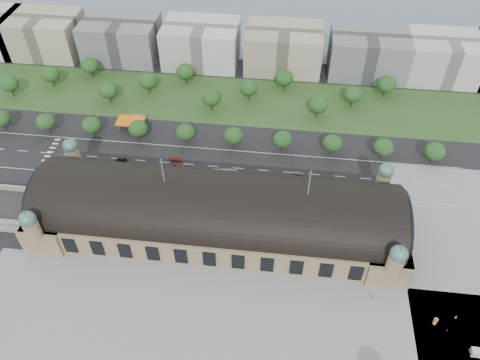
# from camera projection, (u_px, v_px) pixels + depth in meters

# --- Properties ---
(ground) EXTENTS (900.00, 900.00, 0.00)m
(ground) POSITION_uv_depth(u_px,v_px,m) (218.00, 229.00, 196.39)
(ground) COLOR black
(ground) RESTS_ON ground
(station) EXTENTS (150.00, 48.40, 44.30)m
(station) POSITION_uv_depth(u_px,v_px,m) (217.00, 213.00, 189.17)
(station) COLOR #977C5D
(station) RESTS_ON ground
(plaza_south) EXTENTS (190.00, 48.00, 0.12)m
(plaza_south) POSITION_uv_depth(u_px,v_px,m) (227.00, 328.00, 164.46)
(plaza_south) COLOR gray
(plaza_south) RESTS_ON ground
(plaza_east) EXTENTS (56.00, 100.00, 0.12)m
(plaza_east) POSITION_uv_depth(u_px,v_px,m) (471.00, 252.00, 187.83)
(plaza_east) COLOR gray
(plaza_east) RESTS_ON ground
(road_slab) EXTENTS (260.00, 26.00, 0.10)m
(road_slab) POSITION_uv_depth(u_px,v_px,m) (189.00, 164.00, 224.91)
(road_slab) COLOR black
(road_slab) RESTS_ON ground
(grass_belt) EXTENTS (300.00, 45.00, 0.10)m
(grass_belt) POSITION_uv_depth(u_px,v_px,m) (216.00, 99.00, 263.36)
(grass_belt) COLOR #2C4C1E
(grass_belt) RESTS_ON ground
(petrol_station) EXTENTS (14.00, 13.00, 5.05)m
(petrol_station) POSITION_uv_depth(u_px,v_px,m) (135.00, 120.00, 244.94)
(petrol_station) COLOR orange
(petrol_station) RESTS_ON ground
(office_1) EXTENTS (45.00, 32.00, 24.00)m
(office_1) POSITION_uv_depth(u_px,v_px,m) (44.00, 34.00, 292.76)
(office_1) COLOR #B3A28D
(office_1) RESTS_ON ground
(office_2) EXTENTS (45.00, 32.00, 24.00)m
(office_2) POSITION_uv_depth(u_px,v_px,m) (122.00, 39.00, 288.61)
(office_2) COLOR slate
(office_2) RESTS_ON ground
(office_3) EXTENTS (45.00, 32.00, 24.00)m
(office_3) POSITION_uv_depth(u_px,v_px,m) (201.00, 44.00, 284.45)
(office_3) COLOR beige
(office_3) RESTS_ON ground
(office_4) EXTENTS (45.00, 32.00, 24.00)m
(office_4) POSITION_uv_depth(u_px,v_px,m) (283.00, 48.00, 280.30)
(office_4) COLOR #B3A28D
(office_4) RESTS_ON ground
(office_5) EXTENTS (45.00, 32.00, 24.00)m
(office_5) POSITION_uv_depth(u_px,v_px,m) (368.00, 53.00, 276.14)
(office_5) COLOR slate
(office_5) RESTS_ON ground
(office_6) EXTENTS (45.00, 32.00, 24.00)m
(office_6) POSITION_uv_depth(u_px,v_px,m) (446.00, 58.00, 272.40)
(office_6) COLOR beige
(office_6) RESTS_ON ground
(tree_row_0) EXTENTS (9.60, 9.60, 11.52)m
(tree_row_0) POSITION_uv_depth(u_px,v_px,m) (1.00, 118.00, 238.60)
(tree_row_0) COLOR #2D2116
(tree_row_0) RESTS_ON ground
(tree_row_1) EXTENTS (9.60, 9.60, 11.52)m
(tree_row_1) POSITION_uv_depth(u_px,v_px,m) (46.00, 122.00, 236.61)
(tree_row_1) COLOR #2D2116
(tree_row_1) RESTS_ON ground
(tree_row_2) EXTENTS (9.60, 9.60, 11.52)m
(tree_row_2) POSITION_uv_depth(u_px,v_px,m) (92.00, 125.00, 234.61)
(tree_row_2) COLOR #2D2116
(tree_row_2) RESTS_ON ground
(tree_row_3) EXTENTS (9.60, 9.60, 11.52)m
(tree_row_3) POSITION_uv_depth(u_px,v_px,m) (138.00, 129.00, 232.62)
(tree_row_3) COLOR #2D2116
(tree_row_3) RESTS_ON ground
(tree_row_4) EXTENTS (9.60, 9.60, 11.52)m
(tree_row_4) POSITION_uv_depth(u_px,v_px,m) (185.00, 132.00, 230.62)
(tree_row_4) COLOR #2D2116
(tree_row_4) RESTS_ON ground
(tree_row_5) EXTENTS (9.60, 9.60, 11.52)m
(tree_row_5) POSITION_uv_depth(u_px,v_px,m) (234.00, 136.00, 228.63)
(tree_row_5) COLOR #2D2116
(tree_row_5) RESTS_ON ground
(tree_row_6) EXTENTS (9.60, 9.60, 11.52)m
(tree_row_6) POSITION_uv_depth(u_px,v_px,m) (283.00, 139.00, 226.64)
(tree_row_6) COLOR #2D2116
(tree_row_6) RESTS_ON ground
(tree_row_7) EXTENTS (9.60, 9.60, 11.52)m
(tree_row_7) POSITION_uv_depth(u_px,v_px,m) (333.00, 143.00, 224.64)
(tree_row_7) COLOR #2D2116
(tree_row_7) RESTS_ON ground
(tree_row_8) EXTENTS (9.60, 9.60, 11.52)m
(tree_row_8) POSITION_uv_depth(u_px,v_px,m) (383.00, 147.00, 222.65)
(tree_row_8) COLOR #2D2116
(tree_row_8) RESTS_ON ground
(tree_row_9) EXTENTS (9.60, 9.60, 11.52)m
(tree_row_9) POSITION_uv_depth(u_px,v_px,m) (435.00, 151.00, 220.65)
(tree_row_9) COLOR #2D2116
(tree_row_9) RESTS_ON ground
(tree_belt_0) EXTENTS (10.40, 10.40, 12.48)m
(tree_belt_0) POSITION_uv_depth(u_px,v_px,m) (9.00, 84.00, 260.20)
(tree_belt_0) COLOR #2D2116
(tree_belt_0) RESTS_ON ground
(tree_belt_1) EXTENTS (10.40, 10.40, 12.48)m
(tree_belt_1) POSITION_uv_depth(u_px,v_px,m) (51.00, 74.00, 267.10)
(tree_belt_1) COLOR #2D2116
(tree_belt_1) RESTS_ON ground
(tree_belt_2) EXTENTS (10.40, 10.40, 12.48)m
(tree_belt_2) POSITION_uv_depth(u_px,v_px,m) (90.00, 65.00, 274.00)
(tree_belt_2) COLOR #2D2116
(tree_belt_2) RESTS_ON ground
(tree_belt_3) EXTENTS (10.40, 10.40, 12.48)m
(tree_belt_3) POSITION_uv_depth(u_px,v_px,m) (108.00, 90.00, 255.46)
(tree_belt_3) COLOR #2D2116
(tree_belt_3) RESTS_ON ground
(tree_belt_4) EXTENTS (10.40, 10.40, 12.48)m
(tree_belt_4) POSITION_uv_depth(u_px,v_px,m) (148.00, 81.00, 262.37)
(tree_belt_4) COLOR #2D2116
(tree_belt_4) RESTS_ON ground
(tree_belt_5) EXTENTS (10.40, 10.40, 12.48)m
(tree_belt_5) POSITION_uv_depth(u_px,v_px,m) (185.00, 71.00, 269.27)
(tree_belt_5) COLOR #2D2116
(tree_belt_5) RESTS_ON ground
(tree_belt_6) EXTENTS (10.40, 10.40, 12.48)m
(tree_belt_6) POSITION_uv_depth(u_px,v_px,m) (211.00, 97.00, 250.73)
(tree_belt_6) COLOR #2D2116
(tree_belt_6) RESTS_ON ground
(tree_belt_7) EXTENTS (10.40, 10.40, 12.48)m
(tree_belt_7) POSITION_uv_depth(u_px,v_px,m) (249.00, 87.00, 257.63)
(tree_belt_7) COLOR #2D2116
(tree_belt_7) RESTS_ON ground
(tree_belt_8) EXTENTS (10.40, 10.40, 12.48)m
(tree_belt_8) POSITION_uv_depth(u_px,v_px,m) (284.00, 78.00, 264.53)
(tree_belt_8) COLOR #2D2116
(tree_belt_8) RESTS_ON ground
(tree_belt_9) EXTENTS (10.40, 10.40, 12.48)m
(tree_belt_9) POSITION_uv_depth(u_px,v_px,m) (318.00, 105.00, 245.99)
(tree_belt_9) COLOR #2D2116
(tree_belt_9) RESTS_ON ground
(tree_belt_10) EXTENTS (10.40, 10.40, 12.48)m
(tree_belt_10) POSITION_uv_depth(u_px,v_px,m) (353.00, 94.00, 252.89)
(tree_belt_10) COLOR #2D2116
(tree_belt_10) RESTS_ON ground
(tree_belt_11) EXTENTS (10.40, 10.40, 12.48)m
(tree_belt_11) POSITION_uv_depth(u_px,v_px,m) (387.00, 84.00, 259.79)
(tree_belt_11) COLOR #2D2116
(tree_belt_11) RESTS_ON ground
(traffic_car_2) EXTENTS (5.86, 3.03, 1.58)m
(traffic_car_2) POSITION_uv_depth(u_px,v_px,m) (121.00, 160.00, 225.88)
(traffic_car_2) COLOR black
(traffic_car_2) RESTS_ON ground
(traffic_car_3) EXTENTS (5.74, 2.68, 1.62)m
(traffic_car_3) POSITION_uv_depth(u_px,v_px,m) (176.00, 160.00, 226.19)
(traffic_car_3) COLOR maroon
(traffic_car_3) RESTS_ON ground
(traffic_car_4) EXTENTS (3.83, 1.63, 1.29)m
(traffic_car_4) POSITION_uv_depth(u_px,v_px,m) (247.00, 179.00, 216.63)
(traffic_car_4) COLOR #192548
(traffic_car_4) RESTS_ON ground
(traffic_car_5) EXTENTS (4.41, 1.76, 1.43)m
(traffic_car_5) POSITION_uv_depth(u_px,v_px,m) (299.00, 174.00, 219.31)
(traffic_car_5) COLOR slate
(traffic_car_5) RESTS_ON ground
(traffic_car_6) EXTENTS (4.58, 2.13, 1.27)m
(traffic_car_6) POSITION_uv_depth(u_px,v_px,m) (390.00, 195.00, 209.61)
(traffic_car_6) COLOR silver
(traffic_car_6) RESTS_ON ground
(parked_car_0) EXTENTS (4.69, 4.25, 1.55)m
(parked_car_0) POSITION_uv_depth(u_px,v_px,m) (67.00, 179.00, 216.86)
(parked_car_0) COLOR black
(parked_car_0) RESTS_ON ground
(parked_car_1) EXTENTS (5.43, 3.85, 1.37)m
(parked_car_1) POSITION_uv_depth(u_px,v_px,m) (78.00, 173.00, 219.43)
(parked_car_1) COLOR maroon
(parked_car_1) RESTS_ON ground
(parked_car_2) EXTENTS (5.08, 3.62, 1.37)m
(parked_car_2) POSITION_uv_depth(u_px,v_px,m) (138.00, 179.00, 216.94)
(parked_car_2) COLOR #201B4C
(parked_car_2) RESTS_ON ground
(parked_car_3) EXTENTS (4.01, 2.70, 1.27)m
(parked_car_3) POSITION_uv_depth(u_px,v_px,m) (116.00, 182.00, 215.57)
(parked_car_3) COLOR #57595E
(parked_car_3) RESTS_ON ground
(parked_car_4) EXTENTS (5.13, 4.20, 1.65)m
(parked_car_4) POSITION_uv_depth(u_px,v_px,m) (111.00, 182.00, 215.04)
(parked_car_4) COLOR silver
(parked_car_4) RESTS_ON ground
(parked_car_5) EXTENTS (5.21, 4.74, 1.35)m
(parked_car_5) POSITION_uv_depth(u_px,v_px,m) (178.00, 188.00, 212.68)
(parked_car_5) COLOR #94959C
(parked_car_5) RESTS_ON ground
(parked_car_6) EXTENTS (5.24, 4.49, 1.44)m
(parked_car_6) POSITION_uv_depth(u_px,v_px,m) (187.00, 183.00, 215.05)
(parked_car_6) COLOR black
(parked_car_6) RESTS_ON ground
(bus_west) EXTENTS (12.48, 3.77, 3.43)m
(bus_west) POSITION_uv_depth(u_px,v_px,m) (184.00, 170.00, 219.54)
(bus_west) COLOR red
(bus_west) RESTS_ON ground
(bus_mid) EXTENTS (13.55, 4.38, 3.71)m
(bus_mid) POSITION_uv_depth(u_px,v_px,m) (225.00, 173.00, 217.81)
(bus_mid) COLOR silver
(bus_mid) RESTS_ON ground
(bus_east) EXTENTS (11.45, 2.74, 3.19)m
(bus_east) POSITION_uv_depth(u_px,v_px,m) (250.00, 183.00, 213.44)
(bus_east) COLOR silver
(bus_east) RESTS_ON ground
(van_east) EXTENTS (6.40, 2.70, 2.75)m
(van_east) POSITION_uv_depth(u_px,v_px,m) (480.00, 353.00, 156.61)
(van_east) COLOR silver
(van_east) RESTS_ON ground
(advertising_column) EXTENTS (1.60, 1.60, 3.04)m
(advertising_column) POSITION_uv_depth(u_px,v_px,m) (435.00, 321.00, 164.54)
(advertising_column) COLOR #BD502F
(advertising_column) RESTS_ON ground
(pedestrian_0) EXTENTS (0.97, 0.58, 1.95)m
(pedestrian_0) POSITION_uv_depth(u_px,v_px,m) (372.00, 297.00, 172.12)
(pedestrian_0) COLOR gray
(pedestrian_0) RESTS_ON ground
(pedestrian_1) EXTENTS (0.70, 0.69, 1.62)m
(pedestrian_1) POSITION_uv_depth(u_px,v_px,m) (447.00, 331.00, 162.88)
(pedestrian_1) COLOR gray
(pedestrian_1) RESTS_ON ground
(pedestrian_5) EXTENTS (0.71, 0.97, 1.77)m
(pedestrian_5) POSITION_uv_depth(u_px,v_px,m) (456.00, 317.00, 166.50)
(pedestrian_5) COLOR gray
(pedestrian_5) RESTS_ON ground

